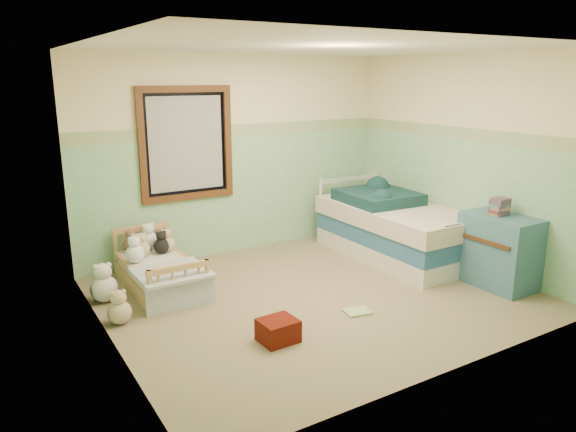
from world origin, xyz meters
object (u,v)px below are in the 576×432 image
twin_bed_frame (395,248)px  red_pillow (278,330)px  plush_floor_tan (120,312)px  toddler_bed_frame (160,280)px  dresser (499,251)px  floor_book (357,312)px  plush_floor_cream (104,289)px

twin_bed_frame → red_pillow: 2.69m
plush_floor_tan → toddler_bed_frame: bearing=47.8°
red_pillow → dresser: bearing=-2.6°
twin_bed_frame → toddler_bed_frame: bearing=169.5°
twin_bed_frame → floor_book: (-1.47, -1.10, -0.10)m
toddler_bed_frame → dresser: 3.70m
dresser → red_pillow: size_ratio=2.49×
plush_floor_cream → twin_bed_frame: (3.50, -0.47, -0.03)m
red_pillow → floor_book: red_pillow is taller
toddler_bed_frame → twin_bed_frame: size_ratio=0.65×
red_pillow → floor_book: (0.95, 0.09, -0.09)m
toddler_bed_frame → red_pillow: 1.79m
toddler_bed_frame → twin_bed_frame: (2.89, -0.54, 0.03)m
plush_floor_cream → floor_book: size_ratio=1.11×
plush_floor_cream → floor_book: (2.03, -1.56, -0.13)m
toddler_bed_frame → plush_floor_tan: (-0.61, -0.67, 0.03)m
red_pillow → plush_floor_cream: bearing=123.2°
plush_floor_cream → red_pillow: (1.08, -1.66, -0.04)m
twin_bed_frame → plush_floor_tan: bearing=-177.9°
red_pillow → plush_floor_tan: bearing=135.7°
floor_book → dresser: bearing=4.4°
dresser → red_pillow: bearing=177.4°
plush_floor_cream → red_pillow: bearing=-56.8°
dresser → floor_book: size_ratio=3.15×
toddler_bed_frame → plush_floor_cream: (-0.61, -0.07, 0.05)m
plush_floor_tan → twin_bed_frame: bearing=2.1°
twin_bed_frame → floor_book: 1.83m
plush_floor_cream → dresser: bearing=-25.1°
dresser → plush_floor_cream: bearing=154.9°
plush_floor_cream → dresser: size_ratio=0.35×
plush_floor_tan → dresser: size_ratio=0.28×
plush_floor_cream → twin_bed_frame: 3.53m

